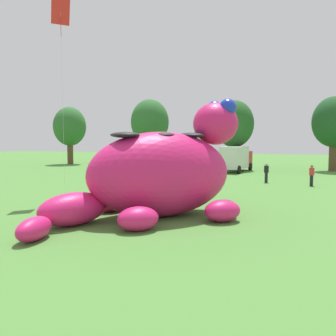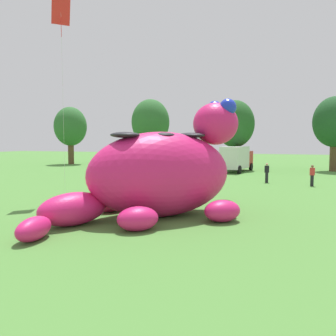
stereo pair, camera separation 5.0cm
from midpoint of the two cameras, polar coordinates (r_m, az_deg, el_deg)
ground_plane at (r=17.92m, az=-2.72°, el=-7.28°), size 160.00×160.00×0.00m
giant_inflatable_creature at (r=16.72m, az=-1.22°, el=-0.82°), size 8.47×10.47×5.76m
car_red at (r=43.27m, az=-6.97°, el=0.81°), size 2.03×4.15×1.72m
car_yellow at (r=42.40m, az=-2.36°, el=0.76°), size 2.06×4.16×1.72m
car_green at (r=41.43m, az=2.40°, el=0.67°), size 2.15×4.20×1.72m
box_truck at (r=41.37m, az=11.07°, el=1.62°), size 3.27×6.66×2.95m
tree_far_left at (r=55.43m, az=-15.84°, el=6.51°), size 4.92×4.92×8.73m
tree_left at (r=48.68m, az=-3.02°, el=7.43°), size 5.26×5.26×9.34m
tree_mid_left at (r=44.28m, az=10.75°, el=7.03°), size 4.85×4.85×8.62m
tree_centre_left at (r=45.54m, az=25.54°, el=6.76°), size 4.97×4.97×8.81m
spectator_near_inflatable at (r=31.32m, az=15.77°, el=-0.77°), size 0.38×0.26×1.71m
spectator_mid_field at (r=30.13m, az=22.43°, el=-1.15°), size 0.38×0.26×1.71m
tethered_flying_kite at (r=24.24m, az=-17.25°, el=22.74°), size 1.13×1.13×12.28m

